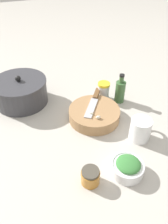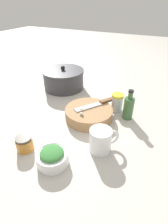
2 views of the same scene
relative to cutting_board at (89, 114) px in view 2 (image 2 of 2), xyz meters
The scene contains 10 objects.
ground_plane 0.06m from the cutting_board, 121.76° to the left, with size 5.00×5.00×0.00m, color #B2ADA3.
cutting_board is the anchor object (origin of this frame).
chef_knife 0.07m from the cutting_board, 19.78° to the right, with size 0.20×0.15×0.01m.
garlic_cloves 0.06m from the cutting_board, 161.01° to the left, with size 0.05×0.04×0.01m.
herb_bowl 0.32m from the cutting_board, behind, with size 0.12×0.12×0.06m.
spice_jar 0.17m from the cutting_board, 37.78° to the right, with size 0.06×0.06×0.10m.
coffee_mug 0.22m from the cutting_board, 142.75° to the right, with size 0.10×0.10×0.10m.
honey_jar 0.34m from the cutting_board, 156.16° to the left, with size 0.07×0.07×0.06m.
oil_bottle 0.20m from the cutting_board, 63.24° to the right, with size 0.05×0.05×0.15m.
stock_pot 0.39m from the cutting_board, 50.21° to the left, with size 0.27×0.27×0.15m.
Camera 2 is at (-0.63, -0.34, 0.51)m, focal length 28.00 mm.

